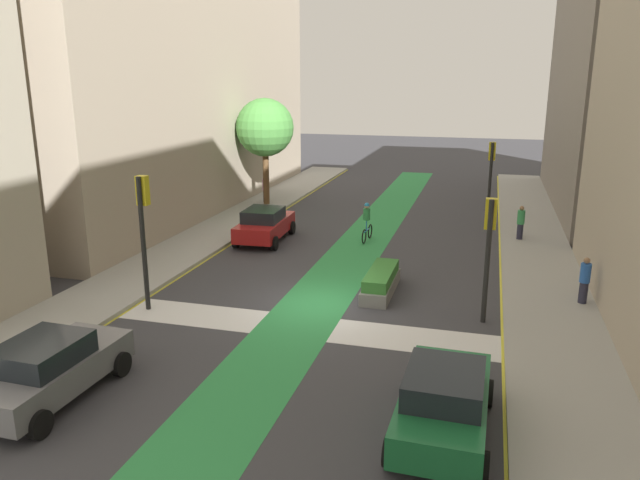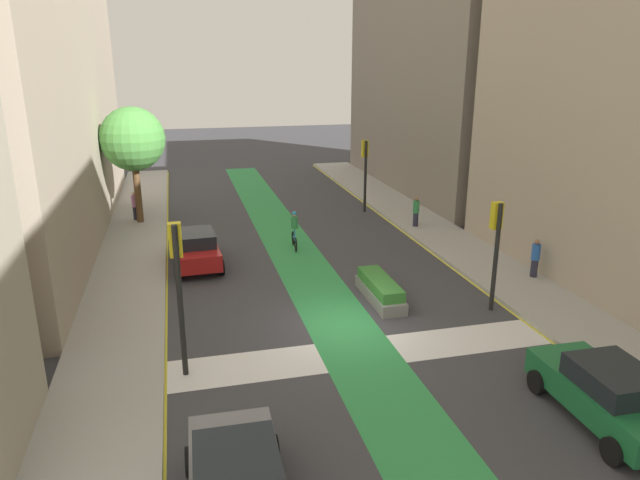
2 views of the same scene
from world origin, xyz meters
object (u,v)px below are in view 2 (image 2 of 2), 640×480
pedestrian_sidewalk_left_a (135,205)px  street_tree_near (133,139)px  car_green_right_near (607,393)px  traffic_signal_near_right (496,235)px  traffic_signal_near_left (178,271)px  median_planter (380,290)px  cyclist_in_lane (294,229)px  pedestrian_sidewalk_right_b (535,258)px  traffic_signal_far_right (365,162)px  car_red_left_far (196,248)px  pedestrian_sidewalk_right_a (416,211)px

pedestrian_sidewalk_left_a → street_tree_near: 3.69m
car_green_right_near → traffic_signal_near_right: bearing=83.8°
traffic_signal_near_left → median_planter: size_ratio=1.36×
median_planter → traffic_signal_near_right: bearing=-24.9°
street_tree_near → median_planter: bearing=-54.7°
car_green_right_near → pedestrian_sidewalk_left_a: 25.10m
traffic_signal_near_left → cyclist_in_lane: bearing=62.6°
traffic_signal_near_right → traffic_signal_near_left: 10.94m
car_green_right_near → cyclist_in_lane: size_ratio=2.28×
traffic_signal_near_right → pedestrian_sidewalk_right_b: size_ratio=2.48×
traffic_signal_near_left → traffic_signal_far_right: size_ratio=1.07×
car_red_left_far → car_green_right_near: size_ratio=1.01×
median_planter → car_red_left_far: bearing=139.6°
car_red_left_far → median_planter: size_ratio=1.31×
car_red_left_far → traffic_signal_near_right: bearing=-35.5°
traffic_signal_far_right → median_planter: (-3.55, -12.67, -2.52)m
cyclist_in_lane → car_green_right_near: bearing=-72.8°
pedestrian_sidewalk_right_b → traffic_signal_near_left: bearing=-164.2°
pedestrian_sidewalk_right_a → street_tree_near: (-14.20, 4.44, 3.66)m
traffic_signal_near_right → median_planter: (-3.59, 1.67, -2.36)m
pedestrian_sidewalk_left_a → median_planter: size_ratio=0.49×
traffic_signal_near_left → median_planter: traffic_signal_near_left is taller
traffic_signal_far_right → street_tree_near: street_tree_near is taller
car_red_left_far → pedestrian_sidewalk_right_b: 14.20m
traffic_signal_near_right → traffic_signal_near_left: traffic_signal_near_left is taller
car_green_right_near → pedestrian_sidewalk_right_a: (2.19, 16.96, 0.14)m
traffic_signal_near_right → street_tree_near: size_ratio=0.64×
pedestrian_sidewalk_left_a → cyclist_in_lane: bearing=-41.6°
car_green_right_near → cyclist_in_lane: bearing=107.2°
street_tree_near → pedestrian_sidewalk_left_a: bearing=116.8°
car_green_right_near → median_planter: bearing=108.6°
car_green_right_near → traffic_signal_far_right: bearing=88.1°
traffic_signal_near_right → cyclist_in_lane: (-5.45, 8.41, -1.80)m
traffic_signal_near_left → car_red_left_far: size_ratio=1.04×
traffic_signal_near_right → median_planter: bearing=155.1°
pedestrian_sidewalk_left_a → car_red_left_far: bearing=-69.7°
traffic_signal_near_right → car_red_left_far: bearing=144.5°
pedestrian_sidewalk_left_a → median_planter: bearing=-55.0°
pedestrian_sidewalk_right_a → pedestrian_sidewalk_right_b: bearing=-77.9°
cyclist_in_lane → pedestrian_sidewalk_right_b: size_ratio=1.17×
cyclist_in_lane → traffic_signal_near_left: bearing=-117.4°
traffic_signal_near_right → median_planter: traffic_signal_near_right is taller
pedestrian_sidewalk_right_b → median_planter: bearing=-176.4°
traffic_signal_far_right → pedestrian_sidewalk_left_a: (-12.96, 0.77, -1.98)m
traffic_signal_near_right → car_green_right_near: bearing=-96.2°
pedestrian_sidewalk_right_a → pedestrian_sidewalk_right_b: 8.26m
traffic_signal_far_right → pedestrian_sidewalk_right_a: (1.49, -4.17, -1.98)m
pedestrian_sidewalk_left_a → street_tree_near: bearing=-63.2°
traffic_signal_far_right → cyclist_in_lane: 8.27m
pedestrian_sidewalk_left_a → street_tree_near: street_tree_near is taller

